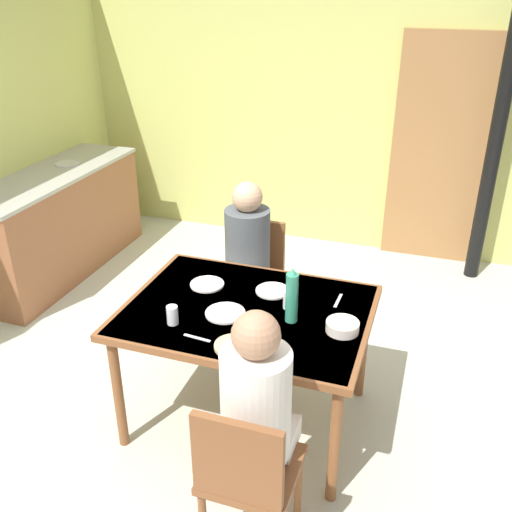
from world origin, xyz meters
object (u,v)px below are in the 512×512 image
Objects in this scene: kitchen_counter at (56,223)px; person_far_diner at (247,246)px; chair_near_diner at (247,473)px; serving_bowl_center at (342,327)px; chair_far_diner at (254,274)px; person_near_diner at (257,400)px; dining_table at (247,320)px; water_bottle_green_near at (292,296)px.

person_far_diner is (1.96, -0.57, 0.33)m from kitchen_counter.
serving_bowl_center is (0.24, 0.80, 0.29)m from chair_near_diner.
kitchen_counter is at bearing -12.39° from chair_far_diner.
person_near_diner reaches higher than kitchen_counter.
chair_far_diner is (-0.25, 0.85, -0.19)m from dining_table.
serving_bowl_center is (0.79, -0.76, 0.01)m from person_far_diner.
chair_near_diner is (2.51, -2.13, 0.05)m from kitchen_counter.
person_near_diner is at bearing -86.79° from water_bottle_green_near.
person_far_diner is at bearing 90.00° from chair_far_diner.
serving_bowl_center is (2.75, -1.33, 0.34)m from kitchen_counter.
kitchen_counter reaches higher than chair_far_diner.
kitchen_counter is at bearing 154.22° from serving_bowl_center.
person_near_diner reaches higher than water_bottle_green_near.
person_near_diner is 0.70m from serving_bowl_center.
kitchen_counter is 10.82× the size of serving_bowl_center.
person_far_diner is at bearing -16.12° from kitchen_counter.
person_near_diner is (0.55, -1.56, 0.28)m from chair_far_diner.
chair_near_diner reaches higher than serving_bowl_center.
chair_far_diner is 5.12× the size of serving_bowl_center.
water_bottle_green_near reaches higher than chair_far_diner.
chair_far_diner is (1.96, -0.43, 0.05)m from kitchen_counter.
kitchen_counter is 2.01m from chair_far_diner.
person_far_diner is (-0.55, 1.56, 0.28)m from chair_near_diner.
serving_bowl_center reaches higher than dining_table.
water_bottle_green_near reaches higher than serving_bowl_center.
chair_far_diner is 1.10m from water_bottle_green_near.
person_near_diner reaches higher than chair_far_diner.
chair_near_diner is 1.78m from chair_far_diner.
dining_table is at bearing -29.97° from kitchen_counter.
person_near_diner is 2.49× the size of water_bottle_green_near.
person_far_diner reaches higher than chair_near_diner.
kitchen_counter is 2.07m from person_far_diner.
person_far_diner reaches higher than chair_far_diner.
chair_near_diner is at bearing -40.24° from kitchen_counter.
chair_near_diner is 0.91m from water_bottle_green_near.
water_bottle_green_near reaches higher than dining_table.
chair_far_diner is at bearing 107.95° from chair_near_diner.
chair_far_diner is 1.13× the size of person_far_diner.
kitchen_counter reaches higher than dining_table.
chair_far_diner is (-0.55, 1.70, 0.00)m from chair_near_diner.
kitchen_counter is 3.29m from chair_near_diner.
water_bottle_green_near is (0.51, -0.75, 0.12)m from person_far_diner.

